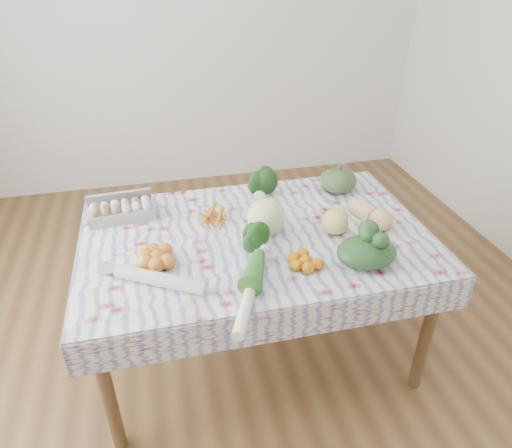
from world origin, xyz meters
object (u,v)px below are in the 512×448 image
at_px(grapefruit, 335,222).
at_px(kabocha_squash, 338,180).
at_px(egg_carton, 121,212).
at_px(cabbage, 266,217).
at_px(dining_table, 256,248).
at_px(butternut_squash, 371,213).

bearing_deg(grapefruit, kabocha_squash, 66.20).
bearing_deg(egg_carton, cabbage, -27.28).
xyz_separation_m(dining_table, butternut_squash, (0.58, -0.03, 0.14)).
relative_size(kabocha_squash, butternut_squash, 0.82).
bearing_deg(egg_carton, kabocha_squash, -2.18).
height_order(egg_carton, butternut_squash, butternut_squash).
height_order(egg_carton, grapefruit, grapefruit).
xyz_separation_m(kabocha_squash, cabbage, (-0.50, -0.33, 0.02)).
relative_size(cabbage, grapefruit, 1.40).
bearing_deg(egg_carton, butternut_squash, -18.94).
xyz_separation_m(kabocha_squash, butternut_squash, (0.03, -0.36, -0.01)).
relative_size(dining_table, kabocha_squash, 7.83).
bearing_deg(grapefruit, egg_carton, 160.01).
relative_size(dining_table, grapefruit, 12.39).
distance_m(egg_carton, kabocha_squash, 1.18).
bearing_deg(kabocha_squash, grapefruit, -113.80).
bearing_deg(egg_carton, dining_table, -28.96).
distance_m(cabbage, grapefruit, 0.33).
relative_size(cabbage, butternut_squash, 0.73).
bearing_deg(dining_table, egg_carton, 155.40).
xyz_separation_m(egg_carton, grapefruit, (1.00, -0.36, 0.02)).
bearing_deg(dining_table, kabocha_squash, 31.08).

